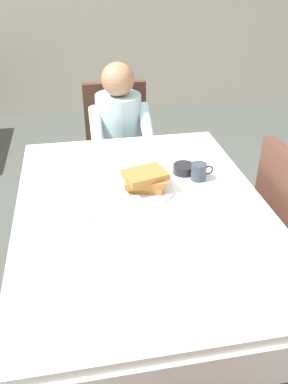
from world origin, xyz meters
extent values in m
plane|color=#474C47|center=(0.00, 0.00, 0.00)|extent=(14.00, 14.00, 0.00)
cube|color=white|center=(0.00, 0.00, 0.72)|extent=(1.10, 1.50, 0.04)
cube|color=white|center=(0.00, -0.76, 0.61)|extent=(1.10, 0.01, 0.18)
cube|color=white|center=(0.00, 0.76, 0.61)|extent=(1.10, 0.01, 0.18)
cube|color=white|center=(-0.56, 0.00, 0.61)|extent=(0.01, 1.50, 0.18)
cube|color=white|center=(0.56, 0.00, 0.61)|extent=(0.01, 1.50, 0.18)
cylinder|color=brown|center=(-0.47, 0.67, 0.35)|extent=(0.07, 0.07, 0.70)
cylinder|color=brown|center=(0.47, 0.67, 0.35)|extent=(0.07, 0.07, 0.70)
cube|color=#4C2D23|center=(0.03, 1.07, 0.42)|extent=(0.44, 0.44, 0.05)
cube|color=#4C2D23|center=(0.03, 1.27, 0.69)|extent=(0.44, 0.06, 0.48)
cylinder|color=#2D2319|center=(0.21, 0.89, 0.20)|extent=(0.04, 0.04, 0.40)
cylinder|color=#2D2319|center=(-0.15, 0.89, 0.20)|extent=(0.04, 0.04, 0.40)
cylinder|color=#2D2319|center=(0.21, 1.25, 0.20)|extent=(0.04, 0.04, 0.40)
cylinder|color=#2D2319|center=(-0.15, 1.25, 0.20)|extent=(0.04, 0.04, 0.40)
cylinder|color=silver|center=(0.03, 1.05, 0.68)|extent=(0.30, 0.30, 0.46)
sphere|color=#A37556|center=(0.03, 1.03, 1.02)|extent=(0.21, 0.21, 0.21)
cylinder|color=silver|center=(0.19, 0.91, 0.75)|extent=(0.08, 0.29, 0.23)
cylinder|color=silver|center=(-0.13, 0.91, 0.75)|extent=(0.08, 0.29, 0.23)
cylinder|color=#383D51|center=(0.11, 0.87, 0.23)|extent=(0.10, 0.10, 0.45)
cylinder|color=#383D51|center=(-0.05, 0.87, 0.23)|extent=(0.10, 0.10, 0.45)
cube|color=#4C2D23|center=(0.67, 0.00, 0.69)|extent=(0.06, 0.44, 0.48)
cylinder|color=#2D2319|center=(0.69, 0.18, 0.20)|extent=(0.04, 0.04, 0.40)
cylinder|color=#2D2319|center=(0.69, -0.18, 0.20)|extent=(0.04, 0.04, 0.40)
cylinder|color=white|center=(0.03, 0.12, 0.75)|extent=(0.28, 0.28, 0.02)
cube|color=#A36B33|center=(0.04, 0.13, 0.77)|extent=(0.19, 0.17, 0.03)
cube|color=#A36B33|center=(0.03, 0.12, 0.80)|extent=(0.20, 0.14, 0.03)
cube|color=#A36B33|center=(0.03, 0.13, 0.83)|extent=(0.22, 0.18, 0.03)
cylinder|color=#333D4C|center=(0.31, 0.19, 0.78)|extent=(0.08, 0.08, 0.08)
torus|color=#333D4C|center=(0.36, 0.19, 0.79)|extent=(0.05, 0.01, 0.05)
cylinder|color=black|center=(0.26, 0.27, 0.76)|extent=(0.11, 0.11, 0.04)
cube|color=silver|center=(-0.16, 0.10, 0.74)|extent=(0.02, 0.18, 0.00)
cube|color=silver|center=(0.22, 0.10, 0.74)|extent=(0.02, 0.20, 0.00)
cube|color=silver|center=(0.08, -0.16, 0.74)|extent=(0.15, 0.03, 0.00)
cube|color=white|center=(-0.29, -0.01, 0.74)|extent=(0.18, 0.13, 0.01)
camera|label=1|loc=(-0.25, -1.42, 1.70)|focal=36.93mm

